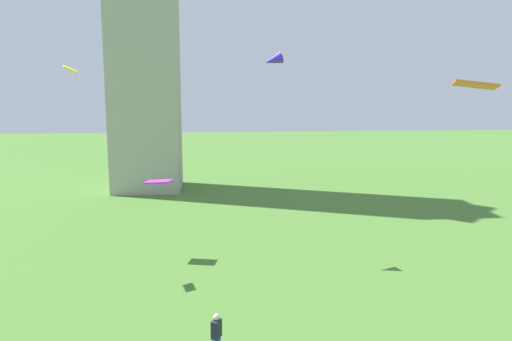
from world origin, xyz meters
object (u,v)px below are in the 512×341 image
(kite_flying_1, at_px, (273,60))
(kite_flying_4, at_px, (70,69))
(kite_flying_3, at_px, (475,85))
(person_0, at_px, (216,334))
(kite_flying_0, at_px, (159,181))

(kite_flying_1, bearing_deg, kite_flying_4, -93.72)
(kite_flying_3, distance_m, kite_flying_4, 20.97)
(person_0, height_order, kite_flying_1, kite_flying_1)
(kite_flying_1, relative_size, kite_flying_3, 1.26)
(person_0, bearing_deg, kite_flying_0, 38.76)
(person_0, xyz_separation_m, kite_flying_0, (-3.16, 11.84, 3.60))
(kite_flying_4, bearing_deg, kite_flying_0, -77.74)
(kite_flying_0, distance_m, kite_flying_4, 7.87)
(kite_flying_1, xyz_separation_m, kite_flying_3, (2.08, -18.30, -1.53))
(person_0, distance_m, kite_flying_0, 12.77)
(kite_flying_1, bearing_deg, person_0, -29.76)
(kite_flying_1, distance_m, kite_flying_3, 18.48)
(kite_flying_1, bearing_deg, kite_flying_3, -6.22)
(kite_flying_4, bearing_deg, person_0, -159.71)
(person_0, height_order, kite_flying_3, kite_flying_3)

